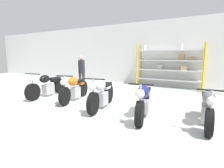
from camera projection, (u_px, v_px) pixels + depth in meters
ground_plane at (106, 106)px, 5.77m from camera, size 30.00×30.00×0.00m
back_wall at (155, 53)px, 9.87m from camera, size 30.00×0.08×3.60m
shelving_rack at (169, 64)px, 9.18m from camera, size 3.43×0.63×2.29m
motorcycle_black at (47, 86)px, 7.21m from camera, size 0.70×2.17×1.02m
motorcycle_orange at (75, 88)px, 6.52m from camera, size 0.80×2.06×1.01m
motorcycle_white at (102, 94)px, 5.55m from camera, size 0.77×2.02×1.04m
motorcycle_blue at (143, 101)px, 4.73m from camera, size 0.75×1.98×1.02m
motorcycle_grey at (208, 108)px, 4.19m from camera, size 0.55×1.96×0.98m
person_browsing at (82, 70)px, 8.66m from camera, size 0.44×0.44×1.67m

